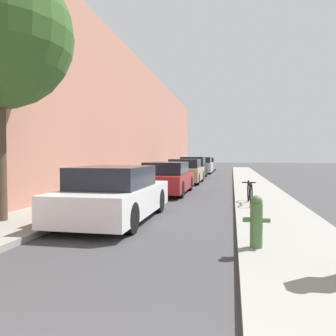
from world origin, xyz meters
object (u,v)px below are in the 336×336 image
object	(u,v)px
parked_car_white	(115,195)
parked_car_grey	(206,164)
parked_car_red	(167,179)
parked_car_silver	(202,166)
parked_car_black	(193,168)
bicycle	(250,192)
parked_car_champagne	(186,172)
fire_hydrant	(256,221)

from	to	relation	value
parked_car_white	parked_car_grey	bearing A→B (deg)	89.74
parked_car_red	parked_car_silver	xyz separation A→B (m)	(0.01, 16.03, 0.06)
parked_car_black	bicycle	xyz separation A→B (m)	(3.29, -13.18, -0.24)
parked_car_champagne	bicycle	size ratio (longest dim) A/B	2.47
parked_car_red	fire_hydrant	xyz separation A→B (m)	(3.05, -8.03, -0.08)
parked_car_black	parked_car_red	bearing A→B (deg)	-89.53
parked_car_red	parked_car_black	world-z (taller)	parked_car_black
parked_car_white	parked_car_black	distance (m)	15.92
fire_hydrant	bicycle	bearing A→B (deg)	88.24
parked_car_red	fire_hydrant	distance (m)	8.59
parked_car_red	parked_car_grey	world-z (taller)	parked_car_grey
parked_car_black	parked_car_silver	world-z (taller)	parked_car_black
parked_car_white	bicycle	size ratio (longest dim) A/B	2.53
parked_car_red	parked_car_silver	bearing A→B (deg)	89.96
parked_car_white	parked_car_grey	xyz separation A→B (m)	(0.12, 27.18, 0.03)
parked_car_black	fire_hydrant	size ratio (longest dim) A/B	4.76
parked_car_silver	fire_hydrant	world-z (taller)	parked_car_silver
parked_car_champagne	parked_car_grey	bearing A→B (deg)	90.17
parked_car_grey	parked_car_silver	bearing A→B (deg)	-89.59
parked_car_champagne	parked_car_silver	world-z (taller)	parked_car_silver
parked_car_red	bicycle	distance (m)	4.44
parked_car_champagne	parked_car_grey	world-z (taller)	parked_car_champagne
parked_car_black	bicycle	bearing A→B (deg)	-76.01
parked_car_black	bicycle	size ratio (longest dim) A/B	2.40
parked_car_white	bicycle	distance (m)	4.33
parked_car_silver	parked_car_champagne	bearing A→B (deg)	-89.95
parked_car_champagne	parked_car_black	xyz separation A→B (m)	(-0.10, 4.70, 0.04)
parked_car_white	parked_car_champagne	size ratio (longest dim) A/B	1.03
parked_car_white	fire_hydrant	bearing A→B (deg)	-34.79
parked_car_black	parked_car_silver	bearing A→B (deg)	89.09
parked_car_white	parked_car_silver	distance (m)	21.83
parked_car_red	parked_car_black	bearing A→B (deg)	90.47
parked_car_red	parked_car_grey	size ratio (longest dim) A/B	1.00
parked_car_red	parked_car_silver	size ratio (longest dim) A/B	1.01
parked_car_white	parked_car_red	distance (m)	5.81
bicycle	parked_car_silver	bearing A→B (deg)	97.88
parked_car_black	parked_car_grey	xyz separation A→B (m)	(0.06, 11.26, -0.05)
parked_car_champagne	fire_hydrant	distance (m)	13.78
parked_car_red	parked_car_silver	world-z (taller)	parked_car_silver
fire_hydrant	parked_car_white	bearing A→B (deg)	145.21
parked_car_red	parked_car_grey	xyz separation A→B (m)	(-0.03, 21.37, 0.03)
parked_car_white	parked_car_red	bearing A→B (deg)	88.51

